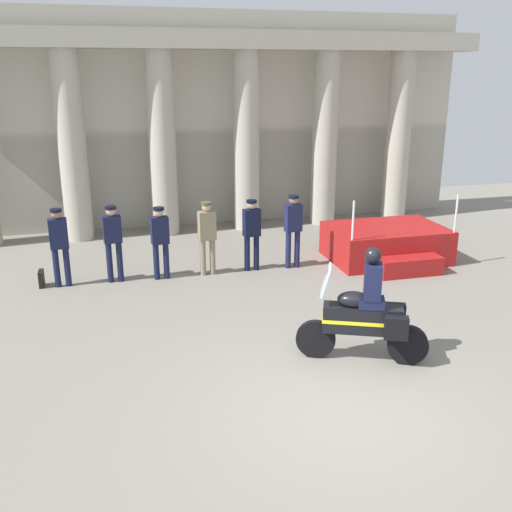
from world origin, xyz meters
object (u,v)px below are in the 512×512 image
(officer_in_row_4, at_px, (252,229))
(officer_in_row_5, at_px, (293,225))
(briefcase_on_ground, at_px, (41,279))
(officer_in_row_1, at_px, (113,238))
(reviewing_stand, at_px, (387,244))
(officer_in_row_2, at_px, (160,237))
(officer_in_row_3, at_px, (207,232))
(motorcycle_with_rider, at_px, (367,315))
(officer_in_row_0, at_px, (59,241))

(officer_in_row_4, relative_size, officer_in_row_5, 0.96)
(officer_in_row_5, relative_size, briefcase_on_ground, 4.83)
(officer_in_row_1, bearing_deg, officer_in_row_5, 173.23)
(reviewing_stand, height_order, officer_in_row_2, reviewing_stand)
(officer_in_row_1, relative_size, officer_in_row_3, 1.01)
(reviewing_stand, relative_size, officer_in_row_2, 1.68)
(officer_in_row_1, height_order, officer_in_row_5, officer_in_row_5)
(motorcycle_with_rider, bearing_deg, officer_in_row_2, -36.37)
(motorcycle_with_rider, bearing_deg, officer_in_row_3, -46.87)
(officer_in_row_5, bearing_deg, officer_in_row_4, -8.97)
(reviewing_stand, xyz_separation_m, officer_in_row_5, (-2.41, 0.06, 0.63))
(officer_in_row_2, bearing_deg, officer_in_row_4, 175.80)
(officer_in_row_4, distance_m, officer_in_row_5, 0.98)
(reviewing_stand, distance_m, officer_in_row_0, 7.63)
(officer_in_row_0, height_order, officer_in_row_5, officer_in_row_5)
(officer_in_row_2, relative_size, officer_in_row_3, 0.97)
(reviewing_stand, xyz_separation_m, officer_in_row_2, (-5.49, 0.04, 0.56))
(reviewing_stand, distance_m, officer_in_row_2, 5.52)
(officer_in_row_0, bearing_deg, officer_in_row_1, 174.61)
(officer_in_row_4, bearing_deg, officer_in_row_5, 171.03)
(officer_in_row_2, bearing_deg, briefcase_on_ground, -9.36)
(officer_in_row_5, height_order, motorcycle_with_rider, motorcycle_with_rider)
(reviewing_stand, bearing_deg, officer_in_row_0, 179.22)
(officer_in_row_0, bearing_deg, motorcycle_with_rider, 129.66)
(officer_in_row_3, xyz_separation_m, officer_in_row_5, (2.03, -0.01, 0.03))
(officer_in_row_0, height_order, officer_in_row_2, officer_in_row_0)
(officer_in_row_1, bearing_deg, motorcycle_with_rider, 122.27)
(reviewing_stand, distance_m, officer_in_row_4, 3.45)
(officer_in_row_4, bearing_deg, officer_in_row_1, -6.07)
(officer_in_row_0, relative_size, officer_in_row_3, 1.01)
(officer_in_row_2, distance_m, briefcase_on_ground, 2.69)
(officer_in_row_2, distance_m, officer_in_row_3, 1.05)
(motorcycle_with_rider, bearing_deg, briefcase_on_ground, -19.14)
(reviewing_stand, relative_size, officer_in_row_4, 1.65)
(officer_in_row_1, distance_m, officer_in_row_3, 2.06)
(officer_in_row_0, distance_m, officer_in_row_4, 4.21)
(officer_in_row_3, height_order, briefcase_on_ground, officer_in_row_3)
(reviewing_stand, distance_m, officer_in_row_1, 6.53)
(reviewing_stand, relative_size, officer_in_row_5, 1.58)
(reviewing_stand, height_order, briefcase_on_ground, reviewing_stand)
(officer_in_row_3, distance_m, briefcase_on_ground, 3.71)
(briefcase_on_ground, bearing_deg, officer_in_row_4, -1.08)
(officer_in_row_2, distance_m, officer_in_row_4, 2.10)
(officer_in_row_0, xyz_separation_m, officer_in_row_4, (4.21, 0.00, -0.03))
(briefcase_on_ground, bearing_deg, officer_in_row_3, -2.11)
(reviewing_stand, height_order, officer_in_row_4, reviewing_stand)
(officer_in_row_3, height_order, motorcycle_with_rider, motorcycle_with_rider)
(officer_in_row_0, bearing_deg, officer_in_row_4, 174.11)
(officer_in_row_4, xyz_separation_m, briefcase_on_ground, (-4.66, 0.09, -0.80))
(reviewing_stand, distance_m, briefcase_on_ground, 8.06)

